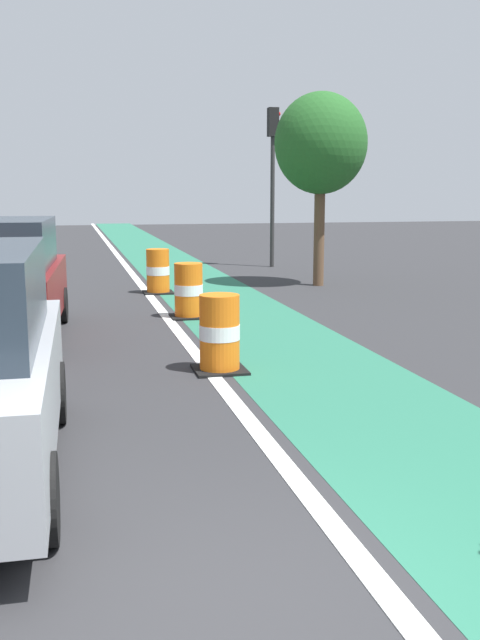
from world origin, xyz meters
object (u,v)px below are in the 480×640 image
object	(u,v)px
traffic_barrel_mid	(189,291)
traffic_light_corner	(273,159)
traffic_barrel_front	(220,334)
traffic_barrel_back	(158,272)
parked_suv_second	(3,279)
street_tree_sidewalk	(321,145)

from	to	relation	value
traffic_barrel_mid	traffic_light_corner	size ratio (longest dim) A/B	0.21
traffic_barrel_front	traffic_barrel_back	size ratio (longest dim) A/B	1.00
traffic_barrel_front	traffic_barrel_mid	bearing A→B (deg)	86.28
traffic_barrel_front	traffic_light_corner	distance (m)	14.54
parked_suv_second	traffic_barrel_back	world-z (taller)	parked_suv_second
traffic_barrel_back	street_tree_sidewalk	size ratio (longest dim) A/B	0.22
traffic_barrel_mid	parked_suv_second	bearing A→B (deg)	-158.00
traffic_barrel_mid	traffic_barrel_back	bearing A→B (deg)	92.69
parked_suv_second	traffic_barrel_mid	size ratio (longest dim) A/B	4.31
traffic_light_corner	street_tree_sidewalk	xyz separation A→B (m)	(-0.10, -4.91, 0.17)
traffic_barrel_front	street_tree_sidewalk	world-z (taller)	street_tree_sidewalk
parked_suv_second	traffic_barrel_mid	xyz separation A→B (m)	(3.40, 1.38, -0.50)
traffic_barrel_front	traffic_barrel_back	bearing A→B (deg)	89.15
parked_suv_second	traffic_barrel_mid	distance (m)	3.71
traffic_barrel_front	traffic_barrel_back	xyz separation A→B (m)	(0.12, 8.06, 0.00)
traffic_barrel_front	traffic_barrel_back	distance (m)	8.06
parked_suv_second	traffic_barrel_back	xyz separation A→B (m)	(3.23, 4.99, -0.50)
traffic_barrel_mid	traffic_light_corner	world-z (taller)	traffic_light_corner
parked_suv_second	traffic_barrel_back	distance (m)	5.97
traffic_barrel_front	traffic_barrel_mid	xyz separation A→B (m)	(0.29, 4.45, 0.00)
traffic_barrel_back	street_tree_sidewalk	xyz separation A→B (m)	(4.34, 0.51, 3.14)
traffic_barrel_back	traffic_light_corner	world-z (taller)	traffic_light_corner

